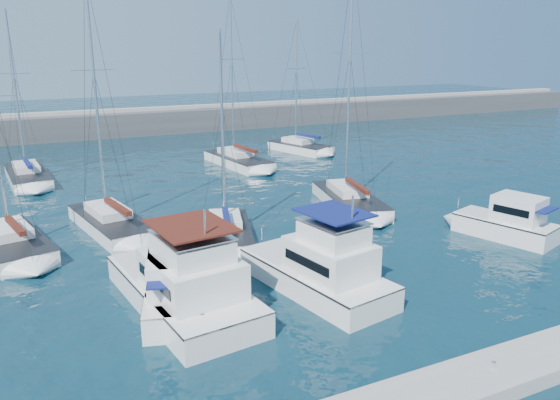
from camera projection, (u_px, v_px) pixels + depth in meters
name	position (u px, v px, depth m)	size (l,w,h in m)	color
ground	(332.00, 272.00, 28.91)	(220.00, 220.00, 0.00)	black
breakwater	(134.00, 126.00, 73.69)	(160.00, 6.00, 4.45)	#424244
dock	(493.00, 376.00, 19.30)	(40.00, 2.20, 0.60)	gray
dock_cleat_centre	(494.00, 365.00, 19.18)	(0.16, 0.16, 0.25)	silver
motor_yacht_port_outer	(175.00, 287.00, 24.84)	(4.48, 7.77, 3.20)	silver
motor_yacht_port_inner	(186.00, 286.00, 24.53)	(5.24, 10.14, 4.69)	silver
motor_yacht_stbd_inner	(321.00, 270.00, 26.24)	(4.87, 8.92, 4.69)	silver
motor_yacht_stbd_outer	(509.00, 224.00, 33.69)	(4.15, 6.36, 3.20)	silver
sailboat_mid_a	(13.00, 243.00, 31.56)	(4.64, 8.36, 14.15)	silver
sailboat_mid_b	(111.00, 222.00, 35.22)	(4.58, 9.08, 16.23)	silver
sailboat_mid_c	(226.00, 233.00, 33.27)	(4.89, 7.57, 12.81)	silver
sailboat_mid_d	(349.00, 199.00, 40.45)	(5.06, 9.47, 17.82)	silver
sailboat_back_a	(28.00, 176.00, 47.77)	(3.77, 9.16, 14.83)	silver
sailboat_back_b	(238.00, 160.00, 54.31)	(4.29, 9.61, 16.51)	silver
sailboat_back_c	(300.00, 147.00, 61.26)	(5.19, 8.10, 14.60)	silver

